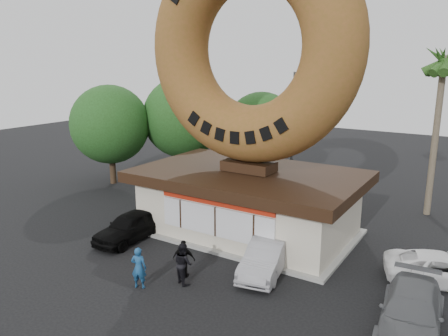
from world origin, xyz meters
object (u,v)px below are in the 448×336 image
giant_donut (250,48)px  person_left (139,268)px  person_right (184,259)px  car_white (443,269)px  car_silver (266,257)px  donut_shop (248,200)px  street_lamp (295,122)px  person_center (183,263)px  car_grey (411,312)px  car_black (130,226)px

giant_donut → person_left: size_ratio=6.53×
person_right → car_white: (9.06, 5.10, -0.19)m
giant_donut → car_silver: bearing=-50.9°
donut_shop → giant_donut: giant_donut is taller
giant_donut → car_white: giant_donut is taller
street_lamp → car_white: bearing=-43.7°
street_lamp → person_center: 16.68m
person_center → person_right: person_center is taller
person_center → car_white: size_ratio=0.38×
donut_shop → car_silver: bearing=-50.8°
person_right → car_grey: bearing=166.7°
donut_shop → person_right: (0.18, -5.70, -0.96)m
giant_donut → car_white: (9.24, -0.62, -8.70)m
street_lamp → car_white: street_lamp is taller
car_grey → donut_shop: bearing=146.8°
car_silver → car_white: size_ratio=0.93×
car_white → giant_donut: bearing=68.4°
street_lamp → person_center: size_ratio=4.72×
giant_donut → street_lamp: (-1.86, 10.00, -4.83)m
car_white → car_silver: bearing=96.3°
person_left → person_center: bearing=-156.6°
street_lamp → car_grey: bearing=-54.2°
car_white → person_left: bearing=106.1°
donut_shop → car_white: (9.24, -0.60, -1.15)m
donut_shop → person_center: size_ratio=6.61×
donut_shop → car_white: bearing=-3.7°
person_left → person_right: bearing=-142.3°
car_grey → car_silver: bearing=163.3°
car_black → car_silver: car_black is taller
person_left → car_white: person_left is taller
donut_shop → car_white: donut_shop is taller
person_center → car_black: bearing=-0.0°
giant_donut → car_grey: giant_donut is taller
car_grey → car_white: bearing=78.2°
person_left → car_white: (10.03, 6.73, -0.23)m
person_center → car_white: (8.80, 5.50, -0.23)m
person_left → giant_donut: bearing=-117.6°
car_white → donut_shop: bearing=68.5°
donut_shop → car_black: 6.13m
person_right → car_silver: person_right is taller
street_lamp → giant_donut: bearing=-79.5°
person_center → car_black: size_ratio=0.41×
person_left → car_black: (-3.70, 3.29, -0.15)m
donut_shop → car_silver: (2.83, -3.47, -1.08)m
person_center → car_silver: person_center is taller
street_lamp → donut_shop: bearing=-79.5°
person_left → person_right: (0.97, 1.63, -0.04)m
car_grey → car_white: 4.12m
person_center → car_grey: 8.43m
giant_donut → person_left: 11.24m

